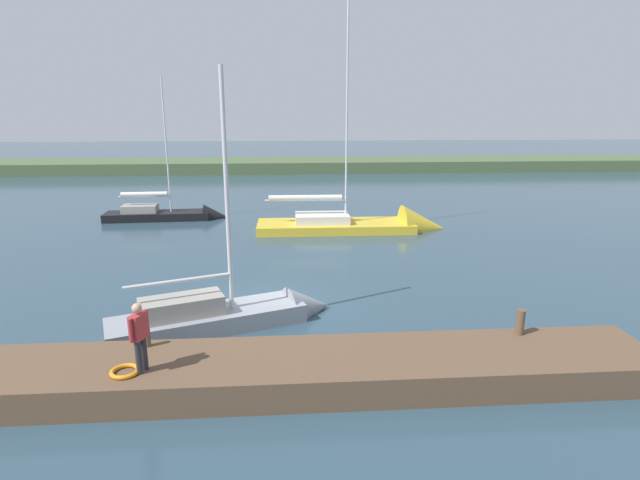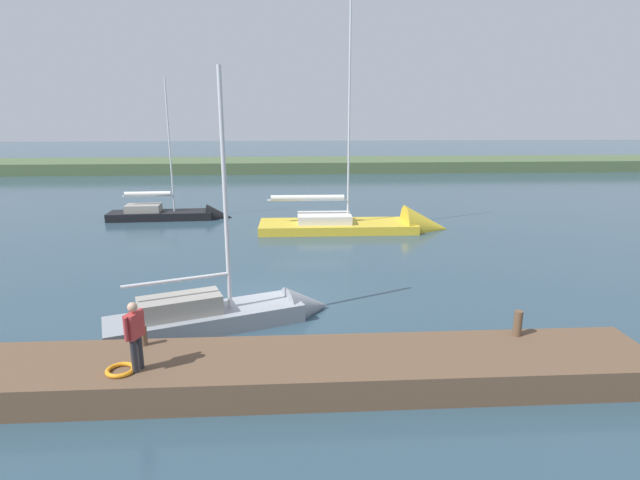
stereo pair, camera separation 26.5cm
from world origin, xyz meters
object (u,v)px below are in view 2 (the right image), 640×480
(life_ring_buoy, at_px, (121,370))
(person_on_dock, at_px, (135,332))
(sailboat_inner_slip, at_px, (176,217))
(mooring_post_far, at_px, (144,335))
(mooring_post_near, at_px, (518,323))
(sailboat_near_dock, at_px, (374,228))
(sailboat_mid_channel, at_px, (233,317))

(life_ring_buoy, bearing_deg, person_on_dock, -170.23)
(sailboat_inner_slip, bearing_deg, mooring_post_far, -82.64)
(mooring_post_far, xyz_separation_m, sailboat_inner_slip, (3.38, -19.03, -0.89))
(life_ring_buoy, bearing_deg, mooring_post_near, -172.23)
(sailboat_near_dock, bearing_deg, person_on_dock, -115.63)
(person_on_dock, bearing_deg, life_ring_buoy, -148.93)
(sailboat_mid_channel, height_order, sailboat_near_dock, sailboat_near_dock)
(sailboat_near_dock, bearing_deg, mooring_post_far, -118.11)
(mooring_post_near, height_order, sailboat_mid_channel, sailboat_mid_channel)
(sailboat_near_dock, relative_size, sailboat_inner_slip, 1.46)
(mooring_post_far, xyz_separation_m, sailboat_mid_channel, (-1.86, -2.87, -0.77))
(mooring_post_far, bearing_deg, sailboat_inner_slip, -79.94)
(sailboat_mid_channel, bearing_deg, mooring_post_near, -40.74)
(life_ring_buoy, xyz_separation_m, sailboat_mid_channel, (-2.02, -4.20, -0.56))
(sailboat_mid_channel, height_order, person_on_dock, sailboat_mid_channel)
(mooring_post_near, height_order, sailboat_inner_slip, sailboat_inner_slip)
(sailboat_near_dock, height_order, person_on_dock, sailboat_near_dock)
(sailboat_mid_channel, xyz_separation_m, sailboat_near_dock, (-6.51, -12.41, -0.14))
(sailboat_near_dock, bearing_deg, sailboat_inner_slip, 162.90)
(mooring_post_near, height_order, person_on_dock, person_on_dock)
(mooring_post_far, bearing_deg, sailboat_near_dock, -118.70)
(mooring_post_near, relative_size, sailboat_mid_channel, 0.08)
(life_ring_buoy, xyz_separation_m, sailboat_near_dock, (-8.53, -16.61, -0.70))
(mooring_post_far, relative_size, person_on_dock, 0.32)
(sailboat_mid_channel, xyz_separation_m, person_on_dock, (1.64, 4.13, 1.45))
(sailboat_inner_slip, relative_size, person_on_dock, 5.62)
(mooring_post_near, relative_size, sailboat_inner_slip, 0.07)
(person_on_dock, bearing_deg, mooring_post_far, 120.91)
(sailboat_near_dock, distance_m, person_on_dock, 18.52)
(mooring_post_far, distance_m, life_ring_buoy, 1.36)
(mooring_post_near, bearing_deg, sailboat_near_dock, -85.36)
(mooring_post_near, xyz_separation_m, person_on_dock, (9.39, 1.27, 0.60))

